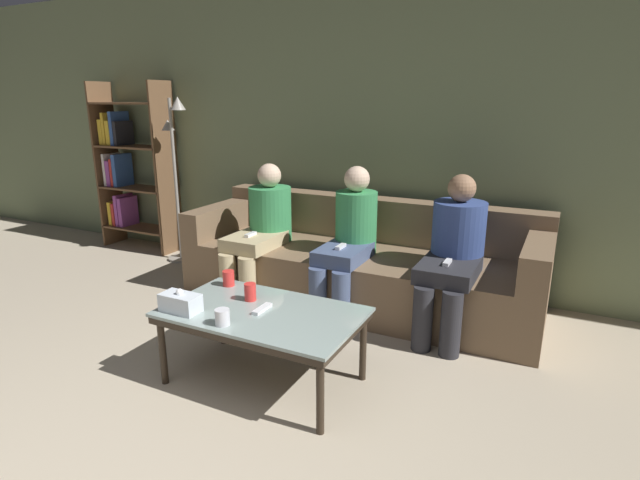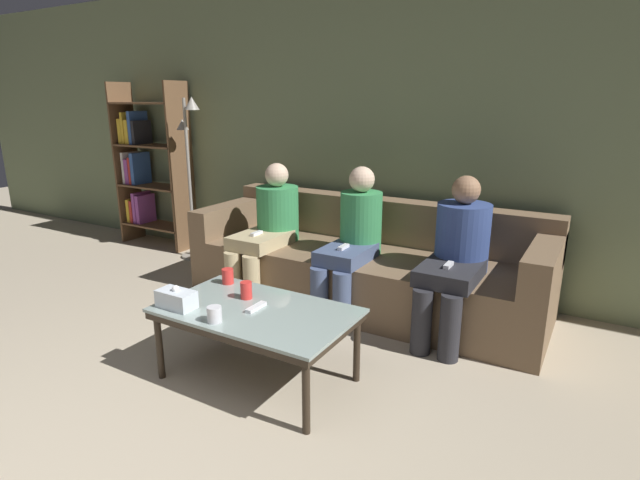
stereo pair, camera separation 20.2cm
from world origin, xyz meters
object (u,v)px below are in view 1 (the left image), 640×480
standing_lamp (176,163)px  coffee_table (262,317)px  tissue_box (180,302)px  cup_far_center (222,317)px  seated_person_left_end (262,226)px  couch (360,265)px  cup_near_right (229,278)px  cup_near_left (250,292)px  seated_person_mid_left (349,237)px  game_remote (262,309)px  bookshelf (128,168)px  seated_person_mid_right (454,250)px

standing_lamp → coffee_table: bearing=-38.1°
tissue_box → cup_far_center: bearing=-6.5°
seated_person_left_end → couch: bearing=16.4°
cup_near_right → cup_far_center: 0.57m
cup_near_right → standing_lamp: bearing=140.0°
cup_near_right → tissue_box: size_ratio=0.44×
couch → cup_near_left: couch is taller
seated_person_mid_left → standing_lamp: bearing=168.7°
coffee_table → seated_person_left_end: 1.37m
coffee_table → game_remote: bearing=-95.4°
bookshelf → seated_person_mid_right: bookshelf is taller
cup_near_left → couch: bearing=82.5°
couch → bookshelf: bookshelf is taller
cup_near_right → coffee_table: bearing=-30.0°
coffee_table → seated_person_mid_left: (0.03, 1.14, 0.18)m
game_remote → seated_person_mid_right: 1.40m
standing_lamp → seated_person_left_end: standing_lamp is taller
couch → seated_person_mid_left: bearing=-90.0°
seated_person_left_end → coffee_table: bearing=-57.2°
coffee_table → standing_lamp: size_ratio=0.69×
couch → seated_person_left_end: seated_person_left_end is taller
cup_far_center → standing_lamp: (-1.88, 1.78, 0.49)m
cup_near_right → seated_person_left_end: bearing=110.4°
coffee_table → seated_person_mid_right: bearing=55.5°
tissue_box → game_remote: (0.40, 0.21, -0.04)m
couch → seated_person_mid_right: (0.76, -0.22, 0.29)m
couch → tissue_box: size_ratio=12.50×
seated_person_mid_right → seated_person_mid_left: bearing=-179.5°
seated_person_left_end → seated_person_mid_left: 0.76m
cup_near_right → seated_person_mid_left: size_ratio=0.09×
standing_lamp → seated_person_mid_left: bearing=-11.3°
tissue_box → game_remote: tissue_box is taller
cup_near_right → seated_person_mid_left: (0.42, 0.91, 0.09)m
cup_near_left → bookshelf: size_ratio=0.06×
cup_near_right → seated_person_left_end: (-0.34, 0.91, 0.09)m
seated_person_mid_left → bookshelf: bearing=169.1°
cup_far_center → tissue_box: bearing=173.5°
tissue_box → standing_lamp: standing_lamp is taller
cup_near_left → tissue_box: tissue_box is taller
standing_lamp → seated_person_left_end: 1.35m
cup_near_left → seated_person_mid_right: (0.93, 1.05, 0.09)m
standing_lamp → seated_person_mid_left: 2.06m
seated_person_left_end → seated_person_mid_right: seated_person_mid_right is taller
game_remote → cup_far_center: bearing=-109.2°
cup_near_right → bookshelf: 2.80m
cup_near_right → cup_far_center: size_ratio=1.13×
cup_near_left → cup_near_right: 0.29m
seated_person_mid_left → seated_person_mid_right: size_ratio=1.01×
coffee_table → game_remote: (-0.00, -0.00, 0.05)m
tissue_box → bookshelf: bookshelf is taller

